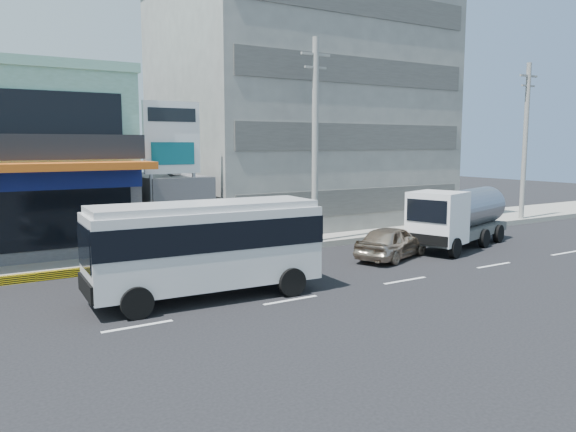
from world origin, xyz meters
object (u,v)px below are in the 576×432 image
object	(u,v)px
sedan	(392,242)
satellite_dish	(170,174)
concrete_building	(299,112)
minibus	(205,242)
utility_pole_far	(525,142)
utility_pole_near	(315,141)
billboard	(172,146)
tanker_truck	(458,216)

from	to	relation	value
sedan	satellite_dish	bearing A→B (deg)	22.55
concrete_building	sedan	xyz separation A→B (m)	(-2.68, -11.69, -6.26)
minibus	sedan	distance (m)	9.72
utility_pole_far	utility_pole_near	bearing A→B (deg)	180.00
billboard	minibus	size ratio (longest dim) A/B	0.91
billboard	utility_pole_near	xyz separation A→B (m)	(6.50, -1.80, 0.22)
utility_pole_far	tanker_truck	world-z (taller)	utility_pole_far
sedan	tanker_truck	world-z (taller)	tanker_truck
satellite_dish	utility_pole_near	size ratio (longest dim) A/B	0.15
concrete_building	satellite_dish	distance (m)	11.30
satellite_dish	utility_pole_far	size ratio (longest dim) A/B	0.15
sedan	tanker_truck	distance (m)	4.67
satellite_dish	utility_pole_far	bearing A→B (deg)	-9.29
utility_pole_near	minibus	world-z (taller)	utility_pole_near
utility_pole_far	minibus	world-z (taller)	utility_pole_far
utility_pole_near	sedan	distance (m)	6.16
concrete_building	sedan	size ratio (longest dim) A/B	3.70
concrete_building	utility_pole_near	world-z (taller)	concrete_building
satellite_dish	utility_pole_far	world-z (taller)	utility_pole_far
minibus	sedan	xyz separation A→B (m)	(9.52, 1.60, -1.14)
concrete_building	utility_pole_near	bearing A→B (deg)	-117.76
sedan	utility_pole_near	bearing A→B (deg)	-3.15
tanker_truck	concrete_building	bearing A→B (deg)	99.56
minibus	billboard	bearing A→B (deg)	77.23
utility_pole_far	tanker_truck	xyz separation A→B (m)	(-10.10, -3.71, -3.61)
utility_pole_near	tanker_truck	world-z (taller)	utility_pole_near
concrete_building	utility_pole_far	bearing A→B (deg)	-32.35
satellite_dish	minibus	size ratio (longest dim) A/B	0.20
concrete_building	utility_pole_near	xyz separation A→B (m)	(-4.00, -7.60, -1.85)
utility_pole_near	utility_pole_far	size ratio (longest dim) A/B	1.00
minibus	concrete_building	bearing A→B (deg)	47.44
sedan	concrete_building	bearing A→B (deg)	-33.96
minibus	tanker_truck	distance (m)	14.24
satellite_dish	utility_pole_far	xyz separation A→B (m)	(22.00, -3.60, 1.57)
utility_pole_far	minibus	xyz separation A→B (m)	(-24.20, -5.68, -3.27)
utility_pole_far	billboard	bearing A→B (deg)	175.43
billboard	utility_pole_near	world-z (taller)	utility_pole_near
utility_pole_far	sedan	world-z (taller)	utility_pole_far
minibus	tanker_truck	world-z (taller)	minibus
utility_pole_near	minibus	size ratio (longest dim) A/B	1.31
utility_pole_far	minibus	size ratio (longest dim) A/B	1.31
concrete_building	minibus	world-z (taller)	concrete_building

